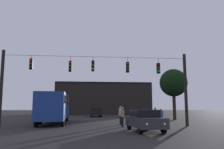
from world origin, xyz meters
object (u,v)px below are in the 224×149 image
object	(u,v)px
pedestrian_crossing_center	(161,116)
pedestrian_crossing_right	(121,114)
car_near_right	(145,120)
pedestrian_near_bus	(122,116)
city_bus	(55,105)
pedestrian_crossing_left	(155,116)
tree_left_silhouette	(173,83)
car_far_left	(96,112)

from	to	relation	value
pedestrian_crossing_center	pedestrian_crossing_right	distance (m)	3.84
car_near_right	pedestrian_crossing_center	distance (m)	5.57
pedestrian_crossing_center	pedestrian_near_bus	world-z (taller)	pedestrian_near_bus
city_bus	pedestrian_crossing_center	world-z (taller)	city_bus
car_near_right	pedestrian_crossing_right	distance (m)	6.14
pedestrian_crossing_left	pedestrian_near_bus	world-z (taller)	pedestrian_near_bus
pedestrian_crossing_center	pedestrian_crossing_right	world-z (taller)	pedestrian_crossing_right
pedestrian_crossing_left	tree_left_silhouette	world-z (taller)	tree_left_silhouette
car_near_right	pedestrian_near_bus	bearing A→B (deg)	106.41
city_bus	car_near_right	size ratio (longest dim) A/B	2.50
pedestrian_crossing_right	car_near_right	bearing A→B (deg)	-81.68
tree_left_silhouette	pedestrian_crossing_left	bearing A→B (deg)	-118.97
car_far_left	pedestrian_crossing_center	size ratio (longest dim) A/B	2.86
car_far_left	pedestrian_crossing_left	bearing A→B (deg)	-77.11
pedestrian_crossing_center	pedestrian_near_bus	bearing A→B (deg)	-162.00
car_far_left	tree_left_silhouette	xyz separation A→B (m)	(10.07, -9.87, 4.06)
city_bus	car_near_right	distance (m)	11.50
pedestrian_near_bus	pedestrian_crossing_right	bearing A→B (deg)	85.91
car_near_right	pedestrian_crossing_center	size ratio (longest dim) A/B	2.90
city_bus	car_far_left	bearing A→B (deg)	72.02
pedestrian_crossing_left	pedestrian_crossing_right	xyz separation A→B (m)	(-2.69, 2.57, 0.09)
pedestrian_crossing_right	tree_left_silhouette	world-z (taller)	tree_left_silhouette
city_bus	tree_left_silhouette	bearing A→B (deg)	18.02
city_bus	car_far_left	distance (m)	15.49
pedestrian_crossing_left	pedestrian_crossing_center	size ratio (longest dim) A/B	1.08
car_far_left	city_bus	bearing A→B (deg)	-107.98
car_far_left	pedestrian_crossing_right	world-z (taller)	pedestrian_crossing_right
city_bus	car_near_right	world-z (taller)	city_bus
pedestrian_crossing_center	pedestrian_crossing_right	size ratio (longest dim) A/B	0.85
pedestrian_crossing_left	pedestrian_crossing_center	bearing A→B (deg)	55.02
pedestrian_crossing_left	pedestrian_crossing_right	world-z (taller)	pedestrian_crossing_right
car_near_right	pedestrian_crossing_center	bearing A→B (deg)	60.45
car_near_right	pedestrian_near_bus	world-z (taller)	pedestrian_near_bus
pedestrian_crossing_right	pedestrian_crossing_center	bearing A→B (deg)	-18.57
pedestrian_near_bus	tree_left_silhouette	distance (m)	13.53
pedestrian_crossing_left	pedestrian_crossing_right	size ratio (longest dim) A/B	0.92
city_bus	pedestrian_crossing_left	size ratio (longest dim) A/B	6.70
pedestrian_crossing_left	pedestrian_near_bus	size ratio (longest dim) A/B	0.98
city_bus	pedestrian_crossing_right	world-z (taller)	city_bus
city_bus	pedestrian_crossing_left	distance (m)	10.68
city_bus	tree_left_silhouette	size ratio (longest dim) A/B	1.65
car_near_right	pedestrian_crossing_left	world-z (taller)	pedestrian_crossing_left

